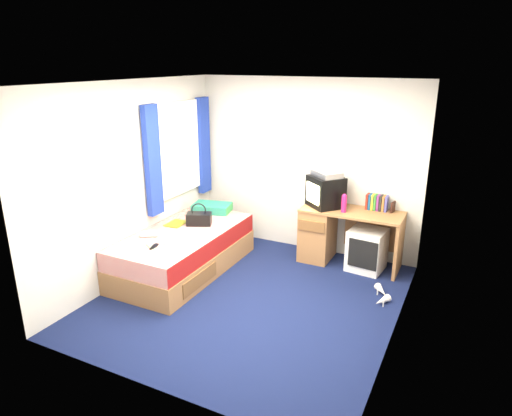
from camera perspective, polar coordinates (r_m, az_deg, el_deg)
The scene contains 20 objects.
ground at distance 5.35m, azimuth -0.73°, elevation -11.21°, with size 3.40×3.40×0.00m, color #0C1438.
room_shell at distance 4.80m, azimuth -0.80°, elevation 4.05°, with size 3.40×3.40×3.40m.
bed at distance 5.96m, azimuth -8.99°, elevation -5.34°, with size 1.01×2.00×0.54m.
pillow at distance 6.54m, azimuth -5.53°, elevation 0.03°, with size 0.52×0.33×0.11m, color #166592.
desk at distance 6.23m, azimuth 9.31°, elevation -2.94°, with size 1.30×0.55×0.75m.
storage_cube at distance 6.09m, azimuth 13.68°, elevation -5.07°, with size 0.44×0.44×0.55m, color white.
crt_tv at distance 6.08m, azimuth 8.67°, elevation 2.03°, with size 0.56×0.56×0.41m.
vcr at distance 6.02m, azimuth 8.82°, elevation 4.24°, with size 0.38×0.27×0.07m, color #B0B0B2.
book_row at distance 6.11m, azimuth 14.88°, elevation 0.67°, with size 0.27×0.13×0.20m.
picture_frame at distance 6.08m, azimuth 16.75°, elevation 0.12°, with size 0.02×0.12×0.14m, color black.
pink_water_bottle at distance 5.92m, azimuth 10.94°, elevation 0.49°, with size 0.07×0.07×0.21m, color #D61E68.
aerosol_can at distance 6.03m, azimuth 10.98°, elevation 0.57°, with size 0.05×0.05×0.17m, color white.
handbag at distance 6.03m, azimuth -7.14°, elevation -1.30°, with size 0.36×0.29×0.30m.
towel at distance 5.47m, azimuth -9.50°, elevation -3.96°, with size 0.28×0.23×0.09m, color white.
magazine at distance 6.12m, azimuth -9.95°, elevation -1.93°, with size 0.21×0.28×0.01m, color #FBF91B.
water_bottle at distance 5.75m, azimuth -13.26°, elevation -3.21°, with size 0.07×0.07×0.20m, color white.
colour_swatch_fan at distance 5.45m, azimuth -12.95°, elevation -4.74°, with size 0.22×0.06×0.01m, color yellow.
remote_control at distance 5.43m, azimuth -12.62°, elevation -4.73°, with size 0.05×0.16×0.02m, color black.
window_assembly at distance 6.36m, azimuth -9.60°, elevation 6.99°, with size 0.11×1.42×1.40m.
white_heels at distance 5.51m, azimuth 15.44°, elevation -10.50°, with size 0.24×0.47×0.09m.
Camera 1 is at (2.13, -4.14, 2.63)m, focal length 32.00 mm.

